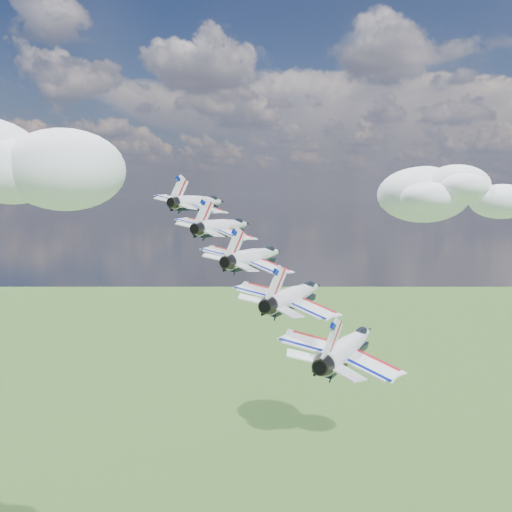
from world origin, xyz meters
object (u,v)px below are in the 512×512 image
at_px(jet_1, 225,226).
at_px(jet_4, 349,345).
at_px(jet_3, 296,294).
at_px(jet_2, 256,256).
at_px(jet_0, 200,202).

bearing_deg(jet_1, jet_4, -37.81).
bearing_deg(jet_3, jet_2, 142.19).
height_order(jet_0, jet_2, jet_0).
relative_size(jet_1, jet_4, 1.00).
xyz_separation_m(jet_2, jet_3, (8.34, -6.88, -3.47)).
height_order(jet_0, jet_3, jet_0).
bearing_deg(jet_0, jet_2, -37.81).
height_order(jet_2, jet_3, jet_2).
bearing_deg(jet_4, jet_2, 142.19).
xyz_separation_m(jet_0, jet_1, (8.34, -6.88, -3.47)).
distance_m(jet_2, jet_4, 22.71).
bearing_deg(jet_4, jet_1, 142.19).
distance_m(jet_1, jet_4, 34.06).
relative_size(jet_0, jet_2, 1.00).
bearing_deg(jet_2, jet_1, 142.19).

